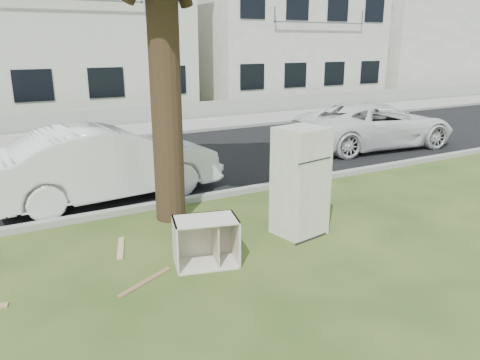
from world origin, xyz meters
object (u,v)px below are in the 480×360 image
cabinet (206,242)px  car_right (375,125)px  car_center (107,162)px  fridge (300,182)px

cabinet → car_right: 9.39m
car_center → car_right: bearing=-88.6°
fridge → car_right: fridge is taller
car_center → car_right: size_ratio=0.93×
cabinet → car_right: size_ratio=0.18×
car_center → car_right: (8.54, 1.00, -0.07)m
fridge → car_center: size_ratio=0.39×
fridge → cabinet: size_ratio=2.00×
fridge → car_center: bearing=114.2°
fridge → car_right: bearing=26.2°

